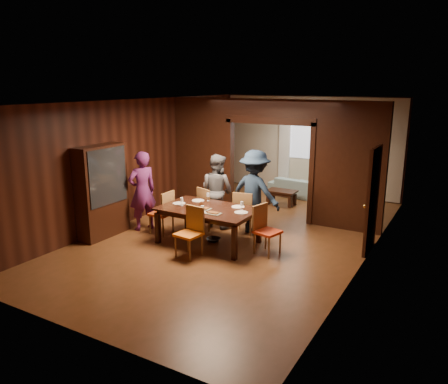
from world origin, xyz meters
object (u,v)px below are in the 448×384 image
Objects in this scene: person_grey at (217,191)px; dining_table at (208,225)px; coffee_table at (281,197)px; chair_left at (161,212)px; chair_far_l at (210,208)px; chair_near at (189,233)px; hutch at (102,191)px; chair_right at (268,230)px; person_purple at (142,191)px; chair_far_r at (245,212)px; sofa at (302,188)px; person_navy at (255,192)px.

person_grey is 0.86× the size of dining_table.
coffee_table is at bearing -94.63° from person_grey.
chair_left and chair_far_l have the same top height.
person_grey is 1.22m from dining_table.
hutch is at bearing -174.82° from chair_near.
chair_right reaches higher than coffee_table.
person_purple is 2.25× the size of coffee_table.
chair_left is (-0.81, -1.05, -0.37)m from person_grey.
person_purple reaches higher than coffee_table.
chair_left is 1.00× the size of chair_right.
hutch is at bearing 23.37° from chair_far_r.
chair_far_r and chair_near have the same top height.
person_grey is 2.03m from chair_right.
person_purple is 1.86× the size of chair_right.
sofa is 4.60m from dining_table.
chair_near is 2.34m from hutch.
chair_left reaches higher than sofa.
person_purple is 3.10m from chair_right.
person_purple is 1.86× the size of chair_near.
person_grey is 2.13× the size of coffee_table.
chair_right and chair_far_r have the same top height.
dining_table is at bearing 90.66° from sofa.
person_purple is 2.36m from chair_far_r.
sofa is at bearing 179.32° from person_purple.
chair_near is at bearing 83.14° from person_navy.
chair_far_r reaches higher than coffee_table.
person_purple is 0.90× the size of hutch.
dining_table is 1.33m from chair_right.
coffee_table is at bearing 87.16° from dining_table.
chair_far_r is (0.38, 0.93, 0.10)m from dining_table.
person_purple is 1.06× the size of person_grey.
person_navy is 0.93× the size of hutch.
dining_table is 2.42m from hutch.
chair_near is (-0.31, -1.75, 0.00)m from chair_far_r.
chair_near is (1.82, -0.82, -0.42)m from person_purple.
person_navy reaches higher than chair_far_l.
chair_left reaches higher than dining_table.
dining_table is at bearing 57.86° from chair_far_r.
sofa is 1.95× the size of chair_near.
person_navy is 0.50m from chair_far_r.
person_navy reaches higher than person_grey.
chair_far_r is at bearing 120.61° from chair_left.
sofa is at bearing -80.37° from person_navy.
person_grey is at bearing 74.02° from chair_right.
chair_right reaches higher than sofa.
chair_left is (-1.76, -1.09, -0.45)m from person_navy.
dining_table is at bearing 120.21° from person_grey.
person_purple is 1.70m from person_grey.
person_purple is at bearing 58.31° from hutch.
person_navy reaches higher than dining_table.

